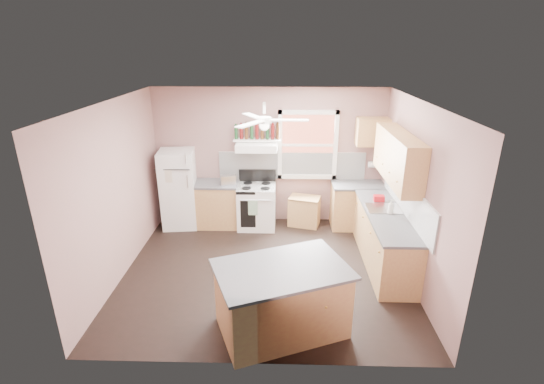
{
  "coord_description": "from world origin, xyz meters",
  "views": [
    {
      "loc": [
        0.26,
        -5.54,
        3.47
      ],
      "look_at": [
        0.1,
        0.3,
        1.25
      ],
      "focal_mm": 26.0,
      "sensor_mm": 36.0,
      "label": 1
    }
  ],
  "objects_px": {
    "refrigerator": "(179,189)",
    "toaster": "(228,180)",
    "cart": "(304,211)",
    "island": "(282,300)",
    "stove": "(257,206)"
  },
  "relations": [
    {
      "from": "refrigerator",
      "to": "toaster",
      "type": "height_order",
      "value": "refrigerator"
    },
    {
      "from": "refrigerator",
      "to": "island",
      "type": "bearing_deg",
      "value": -62.51
    },
    {
      "from": "stove",
      "to": "cart",
      "type": "bearing_deg",
      "value": 6.3
    },
    {
      "from": "refrigerator",
      "to": "stove",
      "type": "xyz_separation_m",
      "value": [
        1.53,
        -0.02,
        -0.35
      ]
    },
    {
      "from": "refrigerator",
      "to": "island",
      "type": "relative_size",
      "value": 1.03
    },
    {
      "from": "stove",
      "to": "cart",
      "type": "distance_m",
      "value": 0.96
    },
    {
      "from": "cart",
      "to": "island",
      "type": "xyz_separation_m",
      "value": [
        -0.44,
        -3.12,
        0.13
      ]
    },
    {
      "from": "stove",
      "to": "island",
      "type": "height_order",
      "value": "same"
    },
    {
      "from": "island",
      "to": "cart",
      "type": "bearing_deg",
      "value": 60.44
    },
    {
      "from": "toaster",
      "to": "refrigerator",
      "type": "bearing_deg",
      "value": 163.03
    },
    {
      "from": "cart",
      "to": "refrigerator",
      "type": "bearing_deg",
      "value": -163.42
    },
    {
      "from": "refrigerator",
      "to": "cart",
      "type": "bearing_deg",
      "value": -4.55
    },
    {
      "from": "island",
      "to": "toaster",
      "type": "bearing_deg",
      "value": 87.8
    },
    {
      "from": "refrigerator",
      "to": "cart",
      "type": "height_order",
      "value": "refrigerator"
    },
    {
      "from": "toaster",
      "to": "cart",
      "type": "relative_size",
      "value": 0.47
    }
  ]
}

